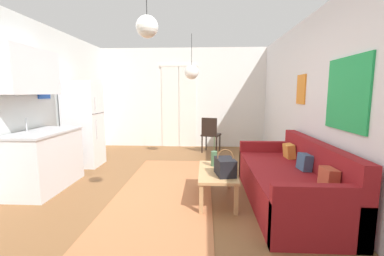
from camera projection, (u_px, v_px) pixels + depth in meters
name	position (u px, v px, depth m)	size (l,w,h in m)	color
ground_plane	(160.00, 205.00, 3.47)	(4.98, 7.88, 0.10)	brown
wall_back	(183.00, 98.00, 6.93)	(4.58, 0.13, 2.64)	white
wall_right	(337.00, 104.00, 3.17)	(0.12, 7.48, 2.64)	silver
area_rug	(164.00, 193.00, 3.74)	(1.37, 3.54, 0.01)	#B26B42
couch	(292.00, 183.00, 3.38)	(0.93, 2.20, 0.83)	maroon
coffee_table	(217.00, 174.00, 3.51)	(0.50, 0.99, 0.41)	tan
bamboo_vase	(214.00, 158.00, 3.71)	(0.09, 0.09, 0.44)	#47704C
handbag	(225.00, 166.00, 3.29)	(0.28, 0.36, 0.34)	black
refrigerator	(84.00, 124.00, 5.10)	(0.65, 0.59, 1.70)	white
kitchen_counter	(41.00, 137.00, 3.85)	(0.63, 1.23, 2.11)	silver
accent_chair	(210.00, 133.00, 6.25)	(0.52, 0.51, 0.87)	black
pendant_lamp_near	(147.00, 27.00, 2.58)	(0.22, 0.22, 0.63)	black
pendant_lamp_far	(192.00, 72.00, 5.23)	(0.30, 0.30, 0.91)	black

